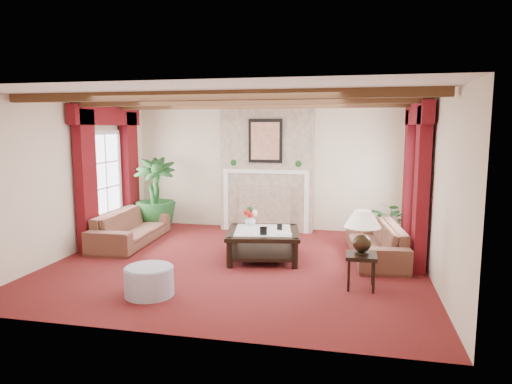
% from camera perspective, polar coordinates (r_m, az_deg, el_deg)
% --- Properties ---
extents(floor, '(6.00, 6.00, 0.00)m').
position_cam_1_polar(floor, '(7.68, -2.24, -8.80)').
color(floor, '#4E0D15').
rests_on(floor, ground).
extents(ceiling, '(6.00, 6.00, 0.00)m').
position_cam_1_polar(ceiling, '(7.37, -2.36, 11.73)').
color(ceiling, white).
rests_on(ceiling, floor).
extents(back_wall, '(6.00, 0.02, 2.70)m').
position_cam_1_polar(back_wall, '(10.08, 1.63, 3.06)').
color(back_wall, beige).
rests_on(back_wall, ground).
extents(left_wall, '(0.02, 5.50, 2.70)m').
position_cam_1_polar(left_wall, '(8.66, -21.91, 1.65)').
color(left_wall, beige).
rests_on(left_wall, ground).
extents(right_wall, '(0.02, 5.50, 2.70)m').
position_cam_1_polar(right_wall, '(7.26, 21.27, 0.57)').
color(right_wall, beige).
rests_on(right_wall, ground).
extents(ceiling_beams, '(6.00, 3.00, 0.12)m').
position_cam_1_polar(ceiling_beams, '(7.36, -2.35, 11.26)').
color(ceiling_beams, '#3D2413').
rests_on(ceiling_beams, ceiling).
extents(fireplace, '(2.00, 0.52, 2.70)m').
position_cam_1_polar(fireplace, '(9.85, 1.44, 10.80)').
color(fireplace, tan).
rests_on(fireplace, ground).
extents(french_door_left, '(0.10, 1.10, 2.16)m').
position_cam_1_polar(french_door_left, '(9.44, -18.59, 7.05)').
color(french_door_left, white).
rests_on(french_door_left, ground).
extents(french_door_right, '(0.10, 1.10, 2.16)m').
position_cam_1_polar(french_door_right, '(8.20, 20.26, 6.88)').
color(french_door_right, white).
rests_on(french_door_right, ground).
extents(curtains_left, '(0.20, 2.40, 2.55)m').
position_cam_1_polar(curtains_left, '(9.39, -18.12, 9.63)').
color(curtains_left, '#550B0F').
rests_on(curtains_left, ground).
extents(curtains_right, '(0.20, 2.40, 2.55)m').
position_cam_1_polar(curtains_right, '(8.19, 19.64, 9.85)').
color(curtains_right, '#550B0F').
rests_on(curtains_right, ground).
extents(sofa_left, '(2.22, 0.87, 0.84)m').
position_cam_1_polar(sofa_left, '(9.16, -15.41, -3.63)').
color(sofa_left, '#330D16').
rests_on(sofa_left, ground).
extents(sofa_right, '(2.16, 1.05, 0.79)m').
position_cam_1_polar(sofa_right, '(8.08, 14.74, -5.32)').
color(sofa_right, '#330D16').
rests_on(sofa_right, ground).
extents(potted_palm, '(1.86, 2.13, 0.89)m').
position_cam_1_polar(potted_palm, '(10.14, -12.47, -2.27)').
color(potted_palm, black).
rests_on(potted_palm, ground).
extents(small_plant, '(1.58, 1.58, 0.65)m').
position_cam_1_polar(small_plant, '(9.12, 16.52, -4.32)').
color(small_plant, black).
rests_on(small_plant, ground).
extents(coffee_table, '(1.39, 1.39, 0.49)m').
position_cam_1_polar(coffee_table, '(7.82, 0.89, -6.62)').
color(coffee_table, black).
rests_on(coffee_table, ground).
extents(side_table, '(0.43, 0.43, 0.49)m').
position_cam_1_polar(side_table, '(6.61, 12.98, -9.63)').
color(side_table, black).
rests_on(side_table, ground).
extents(ottoman, '(0.65, 0.65, 0.38)m').
position_cam_1_polar(ottoman, '(6.37, -13.20, -10.82)').
color(ottoman, '#9493A7').
rests_on(ottoman, ground).
extents(table_lamp, '(0.50, 0.50, 0.64)m').
position_cam_1_polar(table_lamp, '(6.46, 13.14, -4.86)').
color(table_lamp, black).
rests_on(table_lamp, side_table).
extents(flower_vase, '(0.26, 0.26, 0.19)m').
position_cam_1_polar(flower_vase, '(8.16, -0.71, -3.55)').
color(flower_vase, silver).
rests_on(flower_vase, coffee_table).
extents(book, '(0.22, 0.21, 0.27)m').
position_cam_1_polar(book, '(7.47, 2.82, -4.32)').
color(book, black).
rests_on(book, coffee_table).
extents(photo_frame_a, '(0.11, 0.06, 0.15)m').
position_cam_1_polar(photo_frame_a, '(7.40, 0.93, -4.91)').
color(photo_frame_a, black).
rests_on(photo_frame_a, coffee_table).
extents(photo_frame_b, '(0.09, 0.04, 0.12)m').
position_cam_1_polar(photo_frame_b, '(7.77, 2.97, -4.41)').
color(photo_frame_b, black).
rests_on(photo_frame_b, coffee_table).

